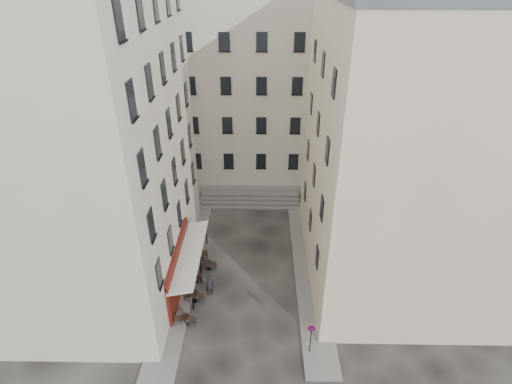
{
  "coord_description": "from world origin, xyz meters",
  "views": [
    {
      "loc": [
        1.07,
        -19.49,
        19.42
      ],
      "look_at": [
        0.69,
        4.0,
        5.94
      ],
      "focal_mm": 28.0,
      "sensor_mm": 36.0,
      "label": 1
    }
  ],
  "objects_px": {
    "no_parking_sign": "(311,333)",
    "pedestrian": "(209,285)",
    "bistro_table_a": "(185,319)",
    "bistro_table_b": "(194,296)"
  },
  "relations": [
    {
      "from": "pedestrian",
      "to": "bistro_table_a",
      "type": "bearing_deg",
      "value": 34.92
    },
    {
      "from": "no_parking_sign",
      "to": "bistro_table_b",
      "type": "relative_size",
      "value": 1.7
    },
    {
      "from": "no_parking_sign",
      "to": "bistro_table_a",
      "type": "bearing_deg",
      "value": 166.62
    },
    {
      "from": "no_parking_sign",
      "to": "pedestrian",
      "type": "xyz_separation_m",
      "value": [
        -6.26,
        4.58,
        -0.79
      ]
    },
    {
      "from": "no_parking_sign",
      "to": "bistro_table_a",
      "type": "relative_size",
      "value": 1.84
    },
    {
      "from": "no_parking_sign",
      "to": "pedestrian",
      "type": "distance_m",
      "value": 7.79
    },
    {
      "from": "bistro_table_a",
      "to": "bistro_table_b",
      "type": "relative_size",
      "value": 0.92
    },
    {
      "from": "bistro_table_b",
      "to": "pedestrian",
      "type": "bearing_deg",
      "value": 36.0
    },
    {
      "from": "no_parking_sign",
      "to": "bistro_table_a",
      "type": "xyz_separation_m",
      "value": [
        -7.45,
        1.93,
        -1.17
      ]
    },
    {
      "from": "bistro_table_b",
      "to": "pedestrian",
      "type": "relative_size",
      "value": 0.82
    }
  ]
}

